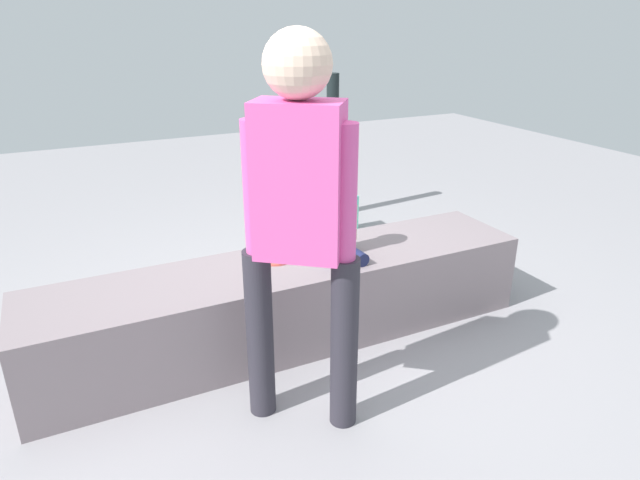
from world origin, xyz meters
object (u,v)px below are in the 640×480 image
at_px(party_cup_red, 372,251).
at_px(handbag_black_leather, 255,276).
at_px(water_bottle_near_gift, 52,315).
at_px(cake_box_white, 173,296).
at_px(gift_bag, 343,214).
at_px(adult_standing, 299,207).
at_px(water_bottle_far_side, 284,250).
at_px(child_seated, 336,220).
at_px(cake_plate, 275,255).

height_order(party_cup_red, handbag_black_leather, handbag_black_leather).
bearing_deg(water_bottle_near_gift, cake_box_white, 0.89).
height_order(water_bottle_near_gift, handbag_black_leather, handbag_black_leather).
bearing_deg(gift_bag, cake_box_white, -157.48).
distance_m(gift_bag, water_bottle_near_gift, 2.43).
height_order(adult_standing, water_bottle_far_side, adult_standing).
relative_size(adult_standing, water_bottle_far_side, 8.70).
xyz_separation_m(adult_standing, gift_bag, (1.31, 2.03, -0.88)).
relative_size(adult_standing, water_bottle_near_gift, 7.72).
distance_m(water_bottle_near_gift, cake_box_white, 0.72).
bearing_deg(child_seated, cake_box_white, 138.80).
xyz_separation_m(cake_plate, cake_box_white, (-0.49, 0.62, -0.44)).
relative_size(child_seated, cake_box_white, 1.47).
relative_size(adult_standing, cake_box_white, 5.26).
bearing_deg(gift_bag, adult_standing, -122.70).
bearing_deg(party_cup_red, gift_bag, 84.97).
xyz_separation_m(adult_standing, party_cup_red, (1.25, 1.45, -0.99)).
xyz_separation_m(adult_standing, water_bottle_near_gift, (-1.03, 1.35, -0.94)).
xyz_separation_m(child_seated, water_bottle_near_gift, (-1.54, 0.71, -0.59)).
xyz_separation_m(gift_bag, party_cup_red, (-0.05, -0.59, -0.12)).
distance_m(adult_standing, handbag_black_leather, 1.65).
bearing_deg(gift_bag, water_bottle_near_gift, -163.70).
bearing_deg(handbag_black_leather, party_cup_red, 6.78).
bearing_deg(child_seated, water_bottle_near_gift, 155.26).
height_order(adult_standing, water_bottle_near_gift, adult_standing).
height_order(child_seated, water_bottle_near_gift, child_seated).
bearing_deg(water_bottle_far_side, cake_plate, -114.92).
bearing_deg(party_cup_red, water_bottle_far_side, 160.10).
distance_m(adult_standing, party_cup_red, 2.16).
height_order(adult_standing, party_cup_red, adult_standing).
relative_size(water_bottle_far_side, handbag_black_leather, 0.60).
height_order(cake_box_white, handbag_black_leather, handbag_black_leather).
distance_m(child_seated, water_bottle_far_side, 1.20).
bearing_deg(cake_plate, gift_bag, 48.74).
distance_m(water_bottle_far_side, party_cup_red, 0.69).
height_order(adult_standing, cake_box_white, adult_standing).
bearing_deg(party_cup_red, water_bottle_near_gift, -177.58).
bearing_deg(water_bottle_far_side, cake_box_white, -160.98).
distance_m(party_cup_red, cake_box_white, 1.57).
distance_m(adult_standing, cake_box_white, 1.71).
relative_size(water_bottle_near_gift, handbag_black_leather, 0.67).
relative_size(child_seated, cake_plate, 2.16).
bearing_deg(cake_box_white, child_seated, -41.20).
relative_size(adult_standing, party_cup_red, 17.79).
relative_size(child_seated, gift_bag, 1.29).
xyz_separation_m(water_bottle_near_gift, party_cup_red, (2.28, 0.10, -0.05)).
height_order(party_cup_red, cake_box_white, cake_box_white).
xyz_separation_m(cake_plate, handbag_black_leather, (0.07, 0.58, -0.40)).
distance_m(cake_box_white, handbag_black_leather, 0.56).
distance_m(water_bottle_near_gift, water_bottle_far_side, 1.67).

